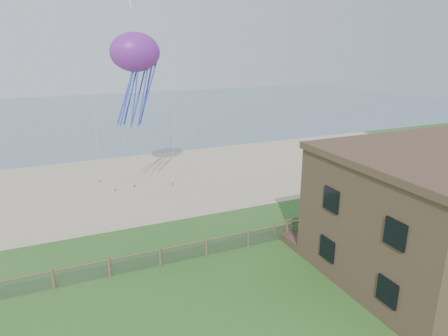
{
  "coord_description": "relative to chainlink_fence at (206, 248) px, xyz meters",
  "views": [
    {
      "loc": [
        -8.08,
        -15.25,
        12.88
      ],
      "look_at": [
        2.11,
        8.0,
        5.06
      ],
      "focal_mm": 32.0,
      "sensor_mm": 36.0,
      "label": 1
    }
  ],
  "objects": [
    {
      "name": "motel_deck",
      "position": [
        13.0,
        -1.0,
        -0.3
      ],
      "size": [
        15.0,
        2.0,
        0.5
      ],
      "primitive_type": "cube",
      "color": "#503A2E",
      "rests_on": "ground"
    },
    {
      "name": "sand_beach",
      "position": [
        0.0,
        16.0,
        -0.55
      ],
      "size": [
        72.0,
        20.0,
        0.02
      ],
      "primitive_type": "cube",
      "color": "tan",
      "rests_on": "ground"
    },
    {
      "name": "ocean",
      "position": [
        0.0,
        60.0,
        -0.55
      ],
      "size": [
        160.0,
        68.0,
        0.02
      ],
      "primitive_type": "cube",
      "color": "slate",
      "rests_on": "ground"
    },
    {
      "name": "picnic_table",
      "position": [
        8.31,
        -1.0,
        -0.16
      ],
      "size": [
        1.95,
        1.53,
        0.78
      ],
      "primitive_type": null,
      "rotation": [
        0.0,
        0.0,
        0.07
      ],
      "color": "#503A2E",
      "rests_on": "ground"
    },
    {
      "name": "octopus_kite",
      "position": [
        -1.41,
        11.37,
        9.83
      ],
      "size": [
        4.52,
        3.97,
        7.73
      ],
      "primitive_type": null,
      "rotation": [
        0.0,
        0.0,
        0.43
      ],
      "color": "#DE234C"
    },
    {
      "name": "chainlink_fence",
      "position": [
        0.0,
        0.0,
        0.0
      ],
      "size": [
        36.2,
        0.2,
        1.25
      ],
      "primitive_type": null,
      "color": "#4D3B2B",
      "rests_on": "ground"
    },
    {
      "name": "ground",
      "position": [
        0.0,
        -6.0,
        -0.55
      ],
      "size": [
        160.0,
        160.0,
        0.0
      ],
      "primitive_type": "plane",
      "color": "#2A5C1F",
      "rests_on": "ground"
    }
  ]
}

